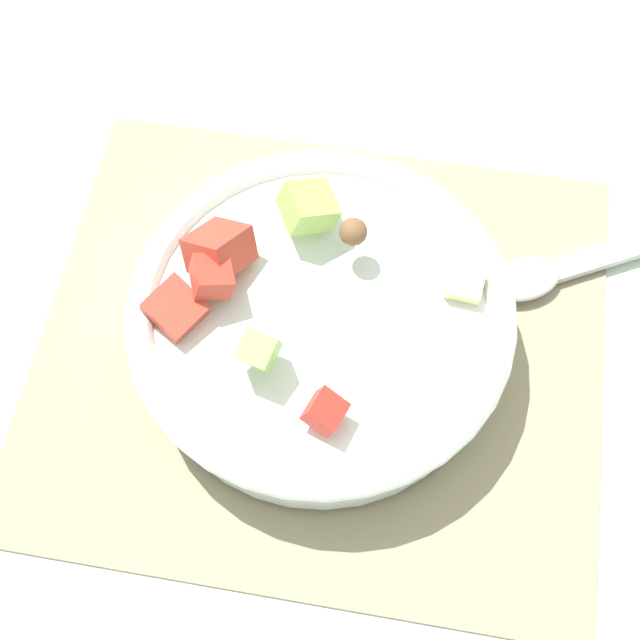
{
  "coord_description": "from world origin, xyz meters",
  "views": [
    {
      "loc": [
        0.05,
        -0.28,
        0.6
      ],
      "look_at": [
        -0.0,
        -0.0,
        0.05
      ],
      "focal_mm": 50.58,
      "sensor_mm": 36.0,
      "label": 1
    }
  ],
  "objects": [
    {
      "name": "placemat",
      "position": [
        0.0,
        0.0,
        0.0
      ],
      "size": [
        0.41,
        0.36,
        0.01
      ],
      "primitive_type": "cube",
      "color": "gray",
      "rests_on": "ground_plane"
    },
    {
      "name": "salad_bowl",
      "position": [
        -0.0,
        -0.0,
        0.04
      ],
      "size": [
        0.27,
        0.27,
        0.1
      ],
      "color": "white",
      "rests_on": "placemat"
    },
    {
      "name": "serving_spoon",
      "position": [
        0.19,
        0.1,
        0.01
      ],
      "size": [
        0.22,
        0.13,
        0.01
      ],
      "color": "#B7B7BC",
      "rests_on": "placemat"
    },
    {
      "name": "ground_plane",
      "position": [
        0.0,
        0.0,
        0.0
      ],
      "size": [
        2.4,
        2.4,
        0.0
      ],
      "primitive_type": "plane",
      "color": "silver"
    }
  ]
}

